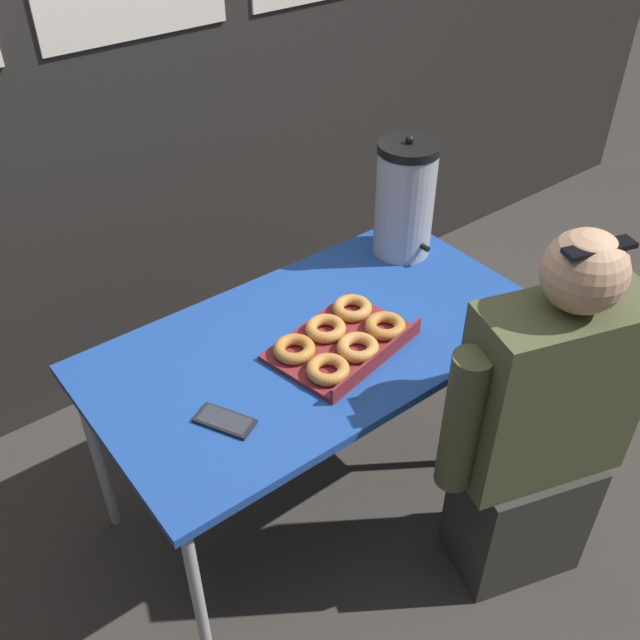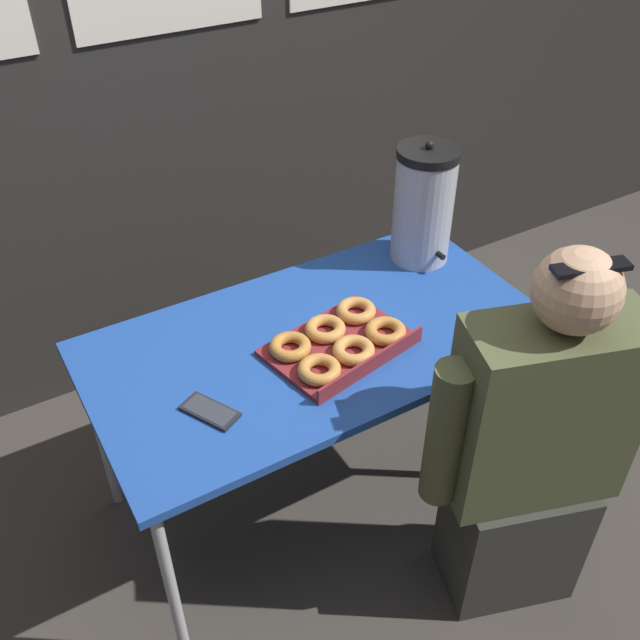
% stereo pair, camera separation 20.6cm
% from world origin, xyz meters
% --- Properties ---
extents(ground_plane, '(12.00, 12.00, 0.00)m').
position_xyz_m(ground_plane, '(0.00, 0.00, 0.00)').
color(ground_plane, '#3D3833').
extents(back_wall, '(6.00, 0.11, 2.72)m').
position_xyz_m(back_wall, '(0.00, 0.99, 1.36)').
color(back_wall, '#282623').
rests_on(back_wall, ground).
extents(folding_table, '(1.34, 0.72, 0.70)m').
position_xyz_m(folding_table, '(0.00, 0.00, 0.66)').
color(folding_table, '#1E479E').
rests_on(folding_table, ground).
extents(donut_box, '(0.45, 0.35, 0.05)m').
position_xyz_m(donut_box, '(0.03, -0.08, 0.73)').
color(donut_box, maroon).
rests_on(donut_box, folding_table).
extents(coffee_urn, '(0.20, 0.23, 0.42)m').
position_xyz_m(coffee_urn, '(0.51, 0.20, 0.90)').
color(coffee_urn, '#B7B7BC').
rests_on(coffee_urn, folding_table).
extents(cell_phone, '(0.13, 0.17, 0.01)m').
position_xyz_m(cell_phone, '(-0.40, -0.13, 0.71)').
color(cell_phone, black).
rests_on(cell_phone, folding_table).
extents(person_seated, '(0.60, 0.35, 1.21)m').
position_xyz_m(person_seated, '(0.33, -0.58, 0.57)').
color(person_seated, '#33332D').
rests_on(person_seated, ground).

